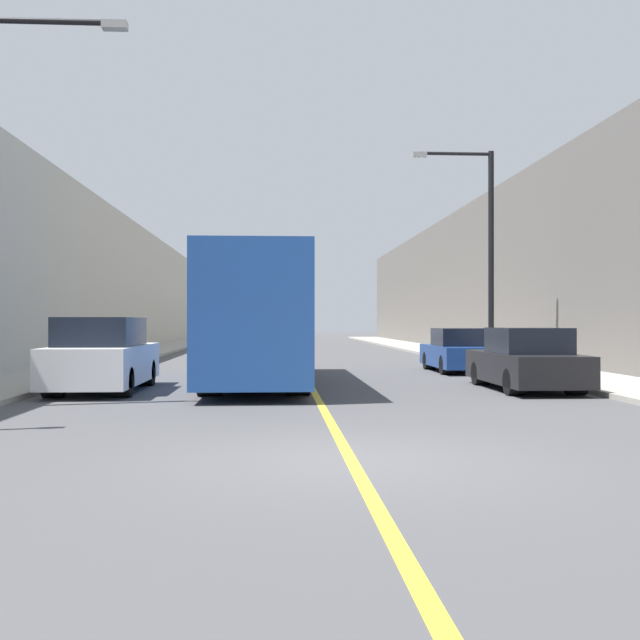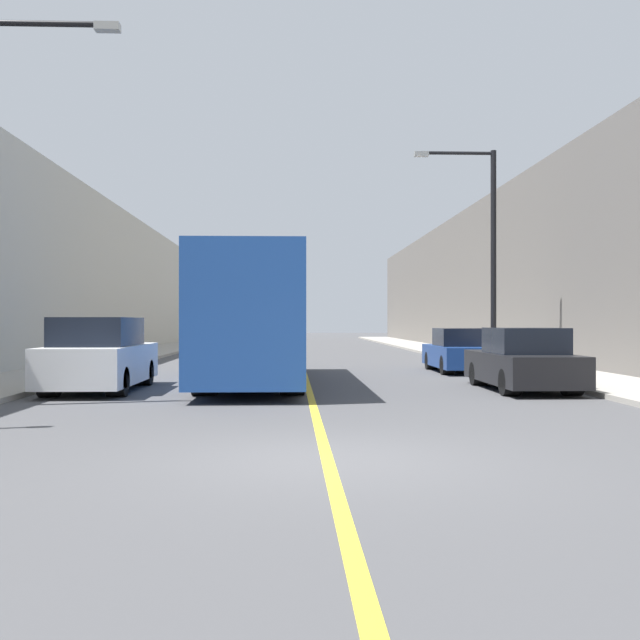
% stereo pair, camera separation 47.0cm
% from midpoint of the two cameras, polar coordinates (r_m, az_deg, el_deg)
% --- Properties ---
extents(ground_plane, '(200.00, 200.00, 0.00)m').
position_cam_midpoint_polar(ground_plane, '(9.32, 0.89, -10.61)').
color(ground_plane, '#474749').
extents(sidewalk_left, '(2.93, 72.00, 0.12)m').
position_cam_midpoint_polar(sidewalk_left, '(39.82, -13.78, -2.45)').
color(sidewalk_left, '#9E998E').
rests_on(sidewalk_left, ground).
extents(sidewalk_right, '(2.93, 72.00, 0.12)m').
position_cam_midpoint_polar(sidewalk_right, '(40.09, 8.91, -2.44)').
color(sidewalk_right, '#9E998E').
rests_on(sidewalk_right, ground).
extents(building_row_left, '(4.00, 72.00, 7.66)m').
position_cam_midpoint_polar(building_row_left, '(40.61, -18.60, 2.92)').
color(building_row_left, '#B7B2A3').
rests_on(building_row_left, ground).
extents(building_row_right, '(4.00, 72.00, 7.99)m').
position_cam_midpoint_polar(building_row_right, '(41.00, 13.66, 3.11)').
color(building_row_right, '#66605B').
rests_on(building_row_right, ground).
extents(road_center_line, '(0.16, 72.00, 0.01)m').
position_cam_midpoint_polar(road_center_line, '(39.18, -2.40, -2.57)').
color(road_center_line, gold).
rests_on(road_center_line, ground).
extents(bus, '(2.56, 10.99, 3.42)m').
position_cam_midpoint_polar(bus, '(20.56, -5.43, 0.23)').
color(bus, '#1E4793').
rests_on(bus, ground).
extents(parked_suv_left, '(1.93, 4.87, 1.79)m').
position_cam_midpoint_polar(parked_suv_left, '(18.92, -16.90, -2.71)').
color(parked_suv_left, silver).
rests_on(parked_suv_left, ground).
extents(car_right_near, '(1.83, 4.54, 1.54)m').
position_cam_midpoint_polar(car_right_near, '(19.14, 14.73, -3.11)').
color(car_right_near, black).
rests_on(car_right_near, ground).
extents(car_right_mid, '(1.76, 4.30, 1.47)m').
position_cam_midpoint_polar(car_right_mid, '(25.49, 9.97, -2.42)').
color(car_right_mid, navy).
rests_on(car_right_mid, ground).
extents(street_lamp_right, '(2.91, 0.24, 7.59)m').
position_cam_midpoint_polar(street_lamp_right, '(27.13, 11.87, 5.81)').
color(street_lamp_right, black).
rests_on(street_lamp_right, sidewalk_right).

